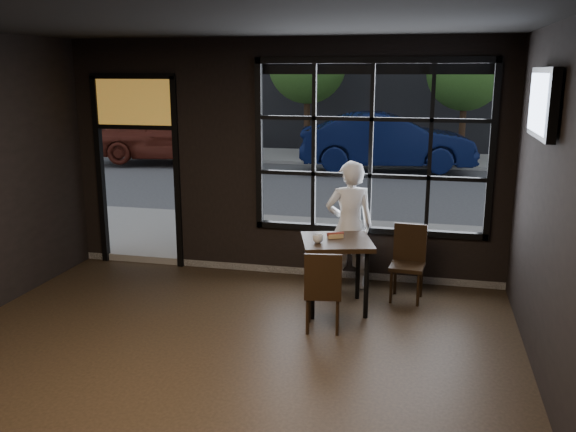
% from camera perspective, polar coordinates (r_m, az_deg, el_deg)
% --- Properties ---
extents(floor, '(6.00, 7.00, 0.02)m').
position_cam_1_polar(floor, '(5.55, -9.59, -16.80)').
color(floor, black).
rests_on(floor, ground).
extents(ceiling, '(6.00, 7.00, 0.02)m').
position_cam_1_polar(ceiling, '(4.83, -11.15, 18.43)').
color(ceiling, black).
rests_on(ceiling, ground).
extents(window_frame, '(3.06, 0.12, 2.28)m').
position_cam_1_polar(window_frame, '(8.00, 7.76, 6.35)').
color(window_frame, black).
rests_on(window_frame, ground).
extents(stained_transom, '(1.20, 0.06, 0.70)m').
position_cam_1_polar(stained_transom, '(8.88, -14.19, 10.33)').
color(stained_transom, orange).
rests_on(stained_transom, ground).
extents(street_asphalt, '(60.00, 41.00, 0.04)m').
position_cam_1_polar(street_asphalt, '(28.61, 9.19, 7.67)').
color(street_asphalt, '#545456').
rests_on(street_asphalt, ground).
extents(cafe_table, '(0.97, 0.97, 0.86)m').
position_cam_1_polar(cafe_table, '(7.25, 4.53, -5.44)').
color(cafe_table, black).
rests_on(cafe_table, floor).
extents(chair_near, '(0.45, 0.45, 0.91)m').
position_cam_1_polar(chair_near, '(6.67, 3.31, -6.89)').
color(chair_near, black).
rests_on(chair_near, floor).
extents(chair_window, '(0.44, 0.44, 0.93)m').
position_cam_1_polar(chair_window, '(7.62, 11.10, -4.44)').
color(chair_window, black).
rests_on(chair_window, floor).
extents(man, '(0.71, 0.58, 1.69)m').
position_cam_1_polar(man, '(7.79, 5.76, -0.95)').
color(man, white).
rests_on(man, floor).
extents(hotdog, '(0.21, 0.16, 0.06)m').
position_cam_1_polar(hotdog, '(7.19, 4.45, -1.83)').
color(hotdog, tan).
rests_on(hotdog, cafe_table).
extents(cup, '(0.14, 0.14, 0.10)m').
position_cam_1_polar(cup, '(6.98, 2.82, -2.14)').
color(cup, silver).
rests_on(cup, cafe_table).
extents(tv, '(0.12, 1.09, 0.64)m').
position_cam_1_polar(tv, '(6.12, 22.78, 9.72)').
color(tv, black).
rests_on(tv, wall_right).
extents(navy_car, '(4.92, 2.36, 1.56)m').
position_cam_1_polar(navy_car, '(17.09, 9.20, 6.91)').
color(navy_car, '#071032').
rests_on(navy_car, street_asphalt).
extents(maroon_car, '(4.97, 2.57, 1.62)m').
position_cam_1_polar(maroon_car, '(18.84, -11.03, 7.52)').
color(maroon_car, '#571D13').
rests_on(maroon_car, street_asphalt).
extents(tree_left, '(2.46, 2.46, 4.21)m').
position_cam_1_polar(tree_left, '(19.67, 1.82, 13.99)').
color(tree_left, '#332114').
rests_on(tree_left, street_asphalt).
extents(tree_right, '(2.27, 2.27, 3.87)m').
position_cam_1_polar(tree_right, '(19.04, 16.30, 12.78)').
color(tree_right, '#332114').
rests_on(tree_right, street_asphalt).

